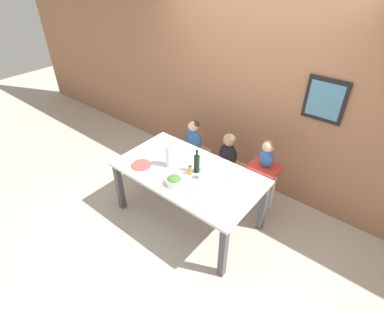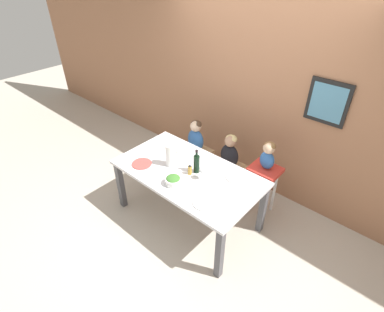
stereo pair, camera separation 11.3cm
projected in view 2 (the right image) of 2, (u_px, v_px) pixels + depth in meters
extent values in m
plane|color=#BCB2A3|center=(188.00, 216.00, 3.87)|extent=(14.00, 14.00, 0.00)
cube|color=#9E6B4C|center=(250.00, 91.00, 3.84)|extent=(10.00, 0.06, 2.70)
cube|color=black|center=(328.00, 103.00, 3.20)|extent=(0.44, 0.02, 0.49)
cube|color=teal|center=(327.00, 103.00, 3.19)|extent=(0.36, 0.00, 0.40)
cube|color=silver|center=(188.00, 173.00, 3.46)|extent=(1.71, 0.95, 0.03)
cube|color=#4C4C51|center=(121.00, 185.00, 3.85)|extent=(0.07, 0.07, 0.70)
cube|color=#4C4C51|center=(220.00, 253.00, 2.98)|extent=(0.07, 0.07, 0.70)
cube|color=#4C4C51|center=(167.00, 157.00, 4.36)|extent=(0.07, 0.07, 0.70)
cube|color=#4C4C51|center=(262.00, 209.00, 3.49)|extent=(0.07, 0.07, 0.70)
cylinder|color=silver|center=(183.00, 165.00, 4.44)|extent=(0.04, 0.04, 0.42)
cylinder|color=silver|center=(196.00, 173.00, 4.29)|extent=(0.04, 0.04, 0.42)
cylinder|color=silver|center=(195.00, 157.00, 4.60)|extent=(0.04, 0.04, 0.42)
cylinder|color=silver|center=(208.00, 164.00, 4.46)|extent=(0.04, 0.04, 0.42)
cube|color=tan|center=(196.00, 152.00, 4.31)|extent=(0.42, 0.36, 0.05)
cylinder|color=silver|center=(213.00, 182.00, 4.12)|extent=(0.04, 0.04, 0.42)
cylinder|color=silver|center=(230.00, 190.00, 3.97)|extent=(0.04, 0.04, 0.42)
cylinder|color=silver|center=(225.00, 173.00, 4.29)|extent=(0.04, 0.04, 0.42)
cylinder|color=silver|center=(241.00, 181.00, 4.14)|extent=(0.04, 0.04, 0.42)
cube|color=tan|center=(228.00, 168.00, 4.00)|extent=(0.42, 0.36, 0.05)
cylinder|color=silver|center=(249.00, 192.00, 3.77)|extent=(0.04, 0.04, 0.65)
cylinder|color=silver|center=(265.00, 201.00, 3.65)|extent=(0.04, 0.04, 0.65)
cylinder|color=silver|center=(258.00, 183.00, 3.91)|extent=(0.04, 0.04, 0.65)
cylinder|color=silver|center=(274.00, 191.00, 3.79)|extent=(0.04, 0.04, 0.65)
cube|color=red|center=(265.00, 170.00, 3.58)|extent=(0.36, 0.31, 0.05)
ellipsoid|color=#3366B2|center=(196.00, 140.00, 4.20)|extent=(0.26, 0.15, 0.33)
sphere|color=beige|center=(196.00, 126.00, 4.08)|extent=(0.15, 0.15, 0.15)
ellipsoid|color=#473323|center=(196.00, 124.00, 4.07)|extent=(0.15, 0.15, 0.11)
ellipsoid|color=black|center=(229.00, 156.00, 3.89)|extent=(0.26, 0.15, 0.33)
sphere|color=tan|center=(231.00, 141.00, 3.76)|extent=(0.15, 0.15, 0.15)
ellipsoid|color=#DBC684|center=(231.00, 139.00, 3.75)|extent=(0.15, 0.15, 0.11)
ellipsoid|color=#3366B2|center=(267.00, 160.00, 3.50)|extent=(0.18, 0.11, 0.23)
sphere|color=#D6AD89|center=(269.00, 148.00, 3.41)|extent=(0.14, 0.14, 0.14)
ellipsoid|color=olive|center=(270.00, 146.00, 3.40)|extent=(0.14, 0.13, 0.10)
cylinder|color=black|center=(197.00, 164.00, 3.39)|extent=(0.07, 0.07, 0.22)
cylinder|color=black|center=(197.00, 153.00, 3.30)|extent=(0.03, 0.03, 0.08)
cylinder|color=black|center=(197.00, 151.00, 3.29)|extent=(0.03, 0.03, 0.02)
cylinder|color=white|center=(170.00, 155.00, 3.48)|extent=(0.10, 0.10, 0.28)
cylinder|color=white|center=(202.00, 179.00, 3.34)|extent=(0.06, 0.06, 0.00)
cylinder|color=white|center=(202.00, 176.00, 3.31)|extent=(0.01, 0.01, 0.08)
ellipsoid|color=white|center=(203.00, 170.00, 3.27)|extent=(0.08, 0.08, 0.08)
cylinder|color=white|center=(173.00, 181.00, 3.25)|extent=(0.18, 0.18, 0.07)
ellipsoid|color=#3D752D|center=(173.00, 178.00, 3.23)|extent=(0.15, 0.15, 0.05)
cylinder|color=#D14C47|center=(142.00, 164.00, 3.56)|extent=(0.24, 0.24, 0.01)
cylinder|color=silver|center=(181.00, 148.00, 3.85)|extent=(0.24, 0.24, 0.01)
cylinder|color=silver|center=(236.00, 177.00, 3.35)|extent=(0.24, 0.24, 0.01)
cylinder|color=silver|center=(204.00, 203.00, 3.01)|extent=(0.24, 0.24, 0.01)
cylinder|color=#BC8E33|center=(190.00, 170.00, 3.38)|extent=(0.05, 0.05, 0.11)
cone|color=black|center=(190.00, 165.00, 3.34)|extent=(0.04, 0.04, 0.02)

